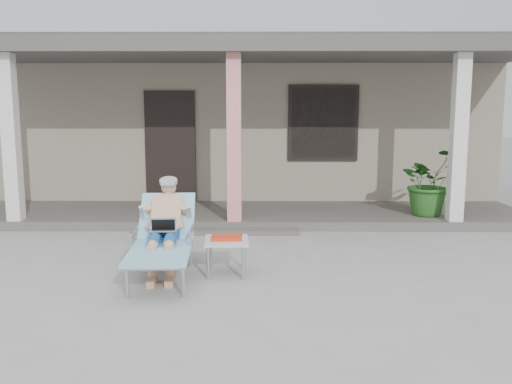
{
  "coord_description": "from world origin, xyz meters",
  "views": [
    {
      "loc": [
        0.4,
        -6.33,
        1.92
      ],
      "look_at": [
        0.35,
        0.6,
        0.85
      ],
      "focal_mm": 38.0,
      "sensor_mm": 36.0,
      "label": 1
    }
  ],
  "objects": [
    {
      "name": "porch_deck",
      "position": [
        0.0,
        3.0,
        0.07
      ],
      "size": [
        10.0,
        2.0,
        0.15
      ],
      "primitive_type": "cube",
      "color": "#605B56",
      "rests_on": "ground"
    },
    {
      "name": "porch_overhang",
      "position": [
        0.0,
        2.95,
        2.79
      ],
      "size": [
        10.0,
        2.3,
        2.85
      ],
      "color": "silver",
      "rests_on": "porch_deck"
    },
    {
      "name": "potted_palm",
      "position": [
        3.24,
        2.65,
        0.71
      ],
      "size": [
        1.24,
        1.16,
        1.12
      ],
      "primitive_type": "imported",
      "rotation": [
        0.0,
        0.0,
        0.35
      ],
      "color": "#26591E",
      "rests_on": "porch_deck"
    },
    {
      "name": "porch_step",
      "position": [
        0.0,
        1.85,
        0.04
      ],
      "size": [
        2.0,
        0.3,
        0.07
      ],
      "primitive_type": "cube",
      "color": "#605B56",
      "rests_on": "ground"
    },
    {
      "name": "ground",
      "position": [
        0.0,
        0.0,
        0.0
      ],
      "size": [
        60.0,
        60.0,
        0.0
      ],
      "primitive_type": "plane",
      "color": "#9E9E99",
      "rests_on": "ground"
    },
    {
      "name": "side_table",
      "position": [
        0.02,
        -0.2,
        0.38
      ],
      "size": [
        0.53,
        0.53,
        0.45
      ],
      "rotation": [
        0.0,
        0.0,
        0.06
      ],
      "color": "beige",
      "rests_on": "ground"
    },
    {
      "name": "house",
      "position": [
        0.0,
        6.5,
        1.67
      ],
      "size": [
        10.4,
        5.4,
        3.3
      ],
      "color": "gray",
      "rests_on": "ground"
    },
    {
      "name": "lounger",
      "position": [
        -0.71,
        -0.18,
        0.71
      ],
      "size": [
        0.77,
        1.8,
        1.15
      ],
      "rotation": [
        0.0,
        0.0,
        0.06
      ],
      "color": "#B7B7BC",
      "rests_on": "ground"
    }
  ]
}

